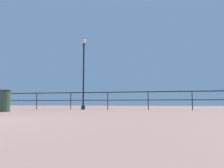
{
  "coord_description": "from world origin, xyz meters",
  "views": [
    {
      "loc": [
        4.27,
        -2.9,
        0.35
      ],
      "look_at": [
        1.47,
        8.56,
        1.38
      ],
      "focal_mm": 35.67,
      "sensor_mm": 36.0,
      "label": 1
    }
  ],
  "objects": [
    {
      "name": "trash_bin",
      "position": [
        -2.39,
        5.18,
        0.46
      ],
      "size": [
        0.48,
        0.48,
        0.92
      ],
      "color": "#2F4432",
      "rests_on": "ground_plane"
    },
    {
      "name": "lamppost_center",
      "position": [
        -0.43,
        9.29,
        2.38
      ],
      "size": [
        0.27,
        0.27,
        4.27
      ],
      "color": "black",
      "rests_on": "ground_plane"
    },
    {
      "name": "pier_railing",
      "position": [
        0.0,
        9.06,
        0.74
      ],
      "size": [
        24.45,
        0.05,
        0.99
      ],
      "color": "black",
      "rests_on": "ground_plane"
    },
    {
      "name": "seagull_on_rail",
      "position": [
        -5.31,
        9.07,
        1.07
      ],
      "size": [
        0.21,
        0.35,
        0.17
      ],
      "color": "silver",
      "rests_on": "pier_railing"
    }
  ]
}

